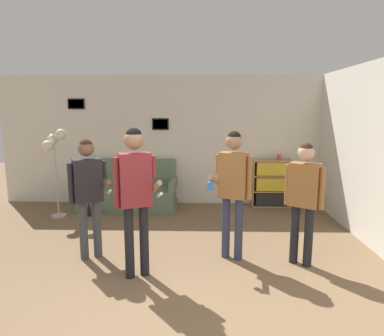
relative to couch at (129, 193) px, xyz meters
name	(u,v)px	position (x,y,z in m)	size (l,w,h in m)	color
wall_back	(187,141)	(1.20, 0.41, 1.04)	(7.91, 0.08, 2.70)	silver
wall_right	(376,156)	(3.99, -1.88, 1.04)	(0.06, 6.92, 2.70)	silver
couch	(129,193)	(0.00, 0.00, 0.00)	(1.96, 0.80, 0.97)	#5B7056
bookshelf	(272,183)	(2.96, 0.19, 0.18)	(0.82, 0.30, 0.97)	#A87F51
floor_lamp	(54,148)	(-1.20, -0.64, 0.99)	(0.41, 0.44, 1.65)	#ADA89E
person_player_foreground_left	(88,187)	(0.00, -2.43, 0.68)	(0.59, 0.37, 1.63)	#3D4247
person_player_foreground_center	(135,186)	(0.73, -2.94, 0.81)	(0.59, 0.42, 1.80)	black
person_watcher_holding_cup	(233,181)	(1.91, -2.39, 0.76)	(0.58, 0.37, 1.73)	#2D334C
person_spectator_near_bookshelf	(304,192)	(2.79, -2.55, 0.66)	(0.43, 0.36, 1.60)	black
bottle_on_floor	(89,211)	(-0.63, -0.61, -0.21)	(0.06, 0.06, 0.25)	black
drinking_cup	(279,157)	(3.08, 0.19, 0.72)	(0.08, 0.08, 0.12)	red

